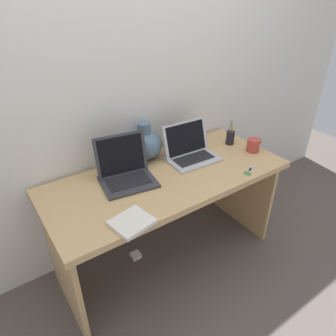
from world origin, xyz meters
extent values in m
plane|color=#564C47|center=(0.00, 0.00, 0.00)|extent=(6.00, 6.00, 0.00)
cube|color=silver|center=(0.00, 0.37, 1.20)|extent=(4.40, 0.04, 2.40)
cube|color=tan|center=(0.00, 0.00, 0.70)|extent=(1.54, 0.67, 0.04)
cube|color=tan|center=(-0.73, 0.00, 0.34)|extent=(0.03, 0.57, 0.68)
cube|color=tan|center=(0.73, 0.00, 0.34)|extent=(0.03, 0.57, 0.68)
cube|color=#333338|center=(-0.25, 0.06, 0.73)|extent=(0.35, 0.31, 0.01)
cube|color=black|center=(-0.25, 0.06, 0.74)|extent=(0.27, 0.19, 0.00)
cube|color=#333338|center=(-0.23, 0.16, 0.86)|extent=(0.32, 0.11, 0.25)
cube|color=black|center=(-0.23, 0.16, 0.86)|extent=(0.28, 0.10, 0.22)
cube|color=#B2B2B7|center=(0.25, 0.06, 0.73)|extent=(0.35, 0.26, 0.01)
cube|color=black|center=(0.25, 0.06, 0.74)|extent=(0.28, 0.16, 0.00)
cube|color=#B2B2B7|center=(0.25, 0.15, 0.84)|extent=(0.34, 0.09, 0.22)
cube|color=black|center=(0.25, 0.15, 0.84)|extent=(0.30, 0.08, 0.20)
ellipsoid|color=slate|center=(0.00, 0.27, 0.81)|extent=(0.23, 0.23, 0.19)
cylinder|color=slate|center=(0.00, 0.27, 0.94)|extent=(0.09, 0.09, 0.07)
cube|color=silver|center=(-0.41, -0.27, 0.73)|extent=(0.22, 0.20, 0.02)
cylinder|color=#B23D33|center=(0.68, -0.08, 0.76)|extent=(0.09, 0.09, 0.09)
torus|color=#B23D33|center=(0.73, -0.08, 0.77)|extent=(0.05, 0.01, 0.05)
cylinder|color=black|center=(0.63, 0.10, 0.77)|extent=(0.06, 0.06, 0.10)
cylinder|color=#4CA566|center=(0.62, 0.11, 0.82)|extent=(0.03, 0.01, 0.15)
cylinder|color=orange|center=(0.63, 0.09, 0.82)|extent=(0.03, 0.01, 0.14)
cube|color=#B7B7BC|center=(0.49, -0.24, 0.72)|extent=(0.09, 0.06, 0.00)
cube|color=#B7B7BC|center=(0.49, -0.24, 0.72)|extent=(0.10, 0.04, 0.00)
torus|color=#4CA566|center=(0.42, -0.28, 0.72)|extent=(0.04, 0.04, 0.01)
torus|color=#4CA566|center=(0.41, -0.27, 0.72)|extent=(0.04, 0.04, 0.01)
cube|color=white|center=(-0.20, 0.13, 0.01)|extent=(0.07, 0.07, 0.03)
camera|label=1|loc=(-0.92, -1.33, 1.74)|focal=32.88mm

